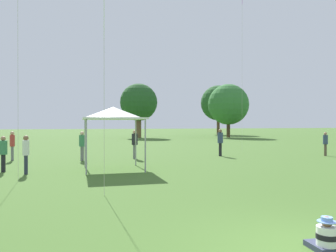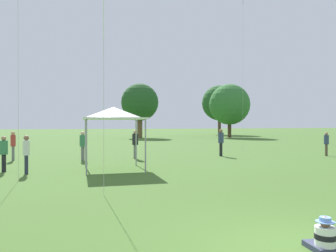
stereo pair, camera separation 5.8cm
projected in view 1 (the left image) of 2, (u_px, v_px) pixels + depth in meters
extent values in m
cube|color=#383D56|center=(323.00, 246.00, 5.74)|extent=(0.50, 0.59, 0.10)
cylinder|color=white|center=(327.00, 236.00, 5.65)|extent=(0.39, 0.39, 0.33)
cylinder|color=black|center=(327.00, 236.00, 5.65)|extent=(0.40, 0.40, 0.09)
sphere|color=brown|center=(327.00, 222.00, 5.65)|extent=(0.19, 0.19, 0.19)
cylinder|color=#6B8ED1|center=(327.00, 221.00, 5.65)|extent=(0.32, 0.32, 0.01)
cylinder|color=#6B8ED1|center=(327.00, 219.00, 5.65)|extent=(0.19, 0.19, 0.08)
cylinder|color=slate|center=(82.00, 154.00, 19.64)|extent=(0.27, 0.27, 0.87)
cylinder|color=#387A51|center=(82.00, 141.00, 19.63)|extent=(0.49, 0.49, 0.69)
sphere|color=#DBAD89|center=(82.00, 133.00, 19.63)|extent=(0.23, 0.23, 0.23)
cylinder|color=black|center=(3.00, 163.00, 14.99)|extent=(0.24, 0.24, 0.81)
cylinder|color=#387A51|center=(3.00, 148.00, 14.99)|extent=(0.44, 0.44, 0.64)
sphere|color=#A37556|center=(3.00, 139.00, 14.99)|extent=(0.22, 0.22, 0.22)
cylinder|color=slate|center=(12.00, 154.00, 19.71)|extent=(0.16, 0.16, 0.86)
cylinder|color=#B23833|center=(12.00, 141.00, 19.70)|extent=(0.29, 0.29, 0.68)
sphere|color=tan|center=(12.00, 133.00, 19.70)|extent=(0.23, 0.23, 0.23)
cylinder|color=brown|center=(325.00, 150.00, 22.70)|extent=(0.25, 0.25, 0.81)
cylinder|color=#334260|center=(325.00, 140.00, 22.70)|extent=(0.45, 0.45, 0.64)
sphere|color=#A37556|center=(325.00, 134.00, 22.70)|extent=(0.22, 0.22, 0.22)
cylinder|color=black|center=(220.00, 150.00, 22.53)|extent=(0.29, 0.29, 0.91)
cylinder|color=#334260|center=(220.00, 138.00, 22.52)|extent=(0.53, 0.53, 0.72)
sphere|color=brown|center=(220.00, 131.00, 22.52)|extent=(0.25, 0.25, 0.25)
cylinder|color=slate|center=(135.00, 152.00, 20.78)|extent=(0.23, 0.23, 0.89)
cylinder|color=#232328|center=(135.00, 139.00, 20.77)|extent=(0.42, 0.42, 0.71)
sphere|color=tan|center=(135.00, 132.00, 20.77)|extent=(0.24, 0.24, 0.24)
cylinder|color=#282D42|center=(26.00, 165.00, 14.36)|extent=(0.19, 0.19, 0.84)
cylinder|color=silver|center=(26.00, 148.00, 14.35)|extent=(0.35, 0.35, 0.66)
sphere|color=brown|center=(26.00, 138.00, 14.35)|extent=(0.23, 0.23, 0.23)
cube|color=white|center=(113.00, 119.00, 15.82)|extent=(3.06, 3.06, 0.08)
cone|color=white|center=(113.00, 112.00, 15.82)|extent=(2.91, 2.91, 0.52)
cylinder|color=#99999E|center=(85.00, 143.00, 16.75)|extent=(0.07, 0.07, 2.43)
cylinder|color=#99999E|center=(136.00, 143.00, 17.43)|extent=(0.07, 0.07, 2.43)
cylinder|color=#99999E|center=(86.00, 147.00, 14.22)|extent=(0.07, 0.07, 2.43)
cylinder|color=#99999E|center=(145.00, 146.00, 14.91)|extent=(0.07, 0.07, 2.43)
cylinder|color=#BCB7A8|center=(18.00, 42.00, 12.58)|extent=(0.01, 0.01, 10.72)
cylinder|color=#BCB7A8|center=(242.00, 68.00, 26.27)|extent=(0.01, 0.01, 13.50)
cylinder|color=white|center=(104.00, 6.00, 10.07)|extent=(0.02, 0.02, 2.02)
cylinder|color=#BCB7A8|center=(104.00, 80.00, 10.08)|extent=(0.01, 0.01, 7.15)
cylinder|color=#473323|center=(228.00, 126.00, 54.65)|extent=(0.60, 0.60, 3.64)
sphere|color=#337033|center=(228.00, 104.00, 54.63)|extent=(6.79, 6.79, 6.79)
cylinder|color=brown|center=(139.00, 125.00, 53.14)|extent=(0.83, 0.83, 4.12)
sphere|color=#235123|center=(139.00, 102.00, 53.12)|extent=(6.05, 6.05, 6.05)
cylinder|color=brown|center=(218.00, 124.00, 68.18)|extent=(0.63, 0.63, 4.64)
sphere|color=#235123|center=(218.00, 103.00, 68.16)|extent=(7.29, 7.29, 7.29)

